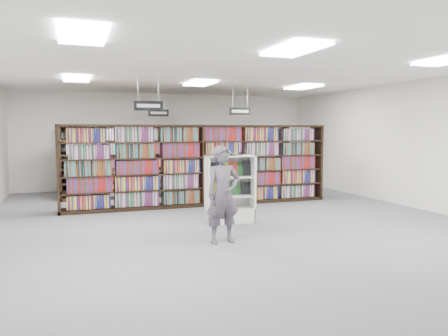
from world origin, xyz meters
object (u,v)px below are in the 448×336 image
object	(u,v)px
bookshelf_row_near	(200,165)
open_book	(225,154)
endcap_display	(229,199)
shopper	(223,195)

from	to	relation	value
bookshelf_row_near	open_book	xyz separation A→B (m)	(-0.12, -2.25, 0.42)
endcap_display	shopper	size ratio (longest dim) A/B	0.85
shopper	bookshelf_row_near	bearing A→B (deg)	73.21
open_book	endcap_display	bearing A→B (deg)	12.99
open_book	shopper	bearing A→B (deg)	-125.50
bookshelf_row_near	endcap_display	world-z (taller)	bookshelf_row_near
bookshelf_row_near	shopper	bearing A→B (deg)	-100.50
shopper	open_book	bearing A→B (deg)	63.06
endcap_display	shopper	distance (m)	1.80
bookshelf_row_near	open_book	size ratio (longest dim) A/B	9.88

